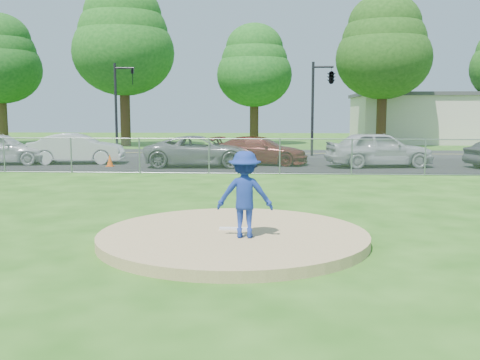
# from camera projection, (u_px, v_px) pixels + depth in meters

# --- Properties ---
(ground) EXTENTS (120.00, 120.00, 0.00)m
(ground) POSITION_uv_depth(u_px,v_px,m) (254.00, 180.00, 20.66)
(ground) COLOR #205212
(ground) RESTS_ON ground
(pitchers_mound) EXTENTS (5.40, 5.40, 0.20)m
(pitchers_mound) POSITION_uv_depth(u_px,v_px,m) (233.00, 237.00, 10.74)
(pitchers_mound) COLOR tan
(pitchers_mound) RESTS_ON ground
(pitching_rubber) EXTENTS (0.60, 0.15, 0.04)m
(pitching_rubber) POSITION_uv_depth(u_px,v_px,m) (234.00, 229.00, 10.93)
(pitching_rubber) COLOR white
(pitching_rubber) RESTS_ON pitchers_mound
(chain_link_fence) EXTENTS (40.00, 0.06, 1.50)m
(chain_link_fence) POSITION_uv_depth(u_px,v_px,m) (256.00, 157.00, 22.54)
(chain_link_fence) COLOR gray
(chain_link_fence) RESTS_ON ground
(parking_lot) EXTENTS (50.00, 8.00, 0.01)m
(parking_lot) POSITION_uv_depth(u_px,v_px,m) (259.00, 164.00, 27.09)
(parking_lot) COLOR black
(parking_lot) RESTS_ON ground
(street) EXTENTS (60.00, 7.00, 0.01)m
(street) POSITION_uv_depth(u_px,v_px,m) (263.00, 153.00, 34.52)
(street) COLOR #242426
(street) RESTS_ON ground
(commercial_building) EXTENTS (16.40, 9.40, 4.30)m
(commercial_building) POSITION_uv_depth(u_px,v_px,m) (449.00, 118.00, 47.03)
(commercial_building) COLOR beige
(commercial_building) RESTS_ON ground
(tree_far_left) EXTENTS (6.72, 6.72, 10.74)m
(tree_far_left) POSITION_uv_depth(u_px,v_px,m) (0.00, 58.00, 44.03)
(tree_far_left) COLOR #3D2B16
(tree_far_left) RESTS_ON ground
(tree_left) EXTENTS (7.84, 7.84, 12.53)m
(tree_left) POSITION_uv_depth(u_px,v_px,m) (123.00, 39.00, 41.16)
(tree_left) COLOR #3A2515
(tree_left) RESTS_ON ground
(tree_center) EXTENTS (6.16, 6.16, 9.84)m
(tree_center) POSITION_uv_depth(u_px,v_px,m) (254.00, 65.00, 43.68)
(tree_center) COLOR #382514
(tree_center) RESTS_ON ground
(tree_right) EXTENTS (7.28, 7.28, 11.63)m
(tree_right) POSITION_uv_depth(u_px,v_px,m) (384.00, 46.00, 40.88)
(tree_right) COLOR #352013
(tree_right) RESTS_ON ground
(traffic_signal_left) EXTENTS (1.28, 0.20, 5.60)m
(traffic_signal_left) POSITION_uv_depth(u_px,v_px,m) (120.00, 100.00, 32.71)
(traffic_signal_left) COLOR black
(traffic_signal_left) RESTS_ON ground
(traffic_signal_center) EXTENTS (1.42, 2.48, 5.60)m
(traffic_signal_center) POSITION_uv_depth(u_px,v_px,m) (329.00, 79.00, 31.70)
(traffic_signal_center) COLOR black
(traffic_signal_center) RESTS_ON ground
(pitcher) EXTENTS (1.07, 0.62, 1.66)m
(pitcher) POSITION_uv_depth(u_px,v_px,m) (245.00, 194.00, 10.18)
(pitcher) COLOR navy
(pitcher) RESTS_ON pitchers_mound
(traffic_cone) EXTENTS (0.31, 0.31, 0.61)m
(traffic_cone) POSITION_uv_depth(u_px,v_px,m) (110.00, 160.00, 25.85)
(traffic_cone) COLOR #F0550C
(traffic_cone) RESTS_ON parking_lot
(parked_car_white) EXTENTS (4.85, 2.28, 1.54)m
(parked_car_white) POSITION_uv_depth(u_px,v_px,m) (77.00, 149.00, 27.24)
(parked_car_white) COLOR silver
(parked_car_white) RESTS_ON parking_lot
(parked_car_gray) EXTENTS (5.42, 2.69, 1.48)m
(parked_car_gray) POSITION_uv_depth(u_px,v_px,m) (200.00, 151.00, 25.77)
(parked_car_gray) COLOR slate
(parked_car_gray) RESTS_ON parking_lot
(parked_car_darkred) EXTENTS (5.14, 2.98, 1.40)m
(parked_car_darkred) POSITION_uv_depth(u_px,v_px,m) (260.00, 150.00, 26.84)
(parked_car_darkred) COLOR #5B1B16
(parked_car_darkred) RESTS_ON parking_lot
(parked_car_pearl) EXTENTS (5.28, 2.83, 1.71)m
(parked_car_pearl) POSITION_uv_depth(u_px,v_px,m) (379.00, 149.00, 25.61)
(parked_car_pearl) COLOR #B8BABD
(parked_car_pearl) RESTS_ON parking_lot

